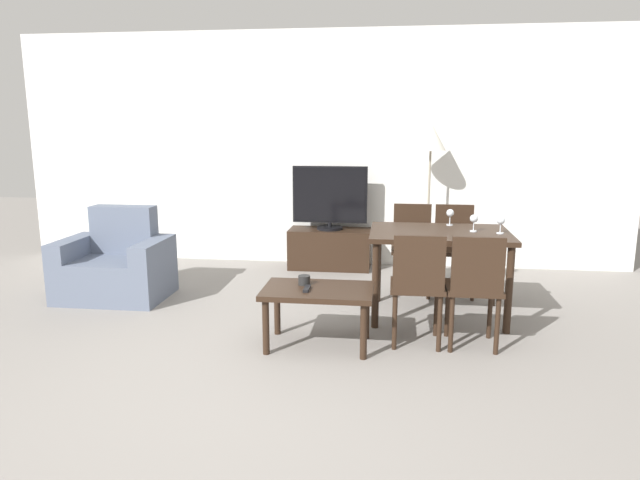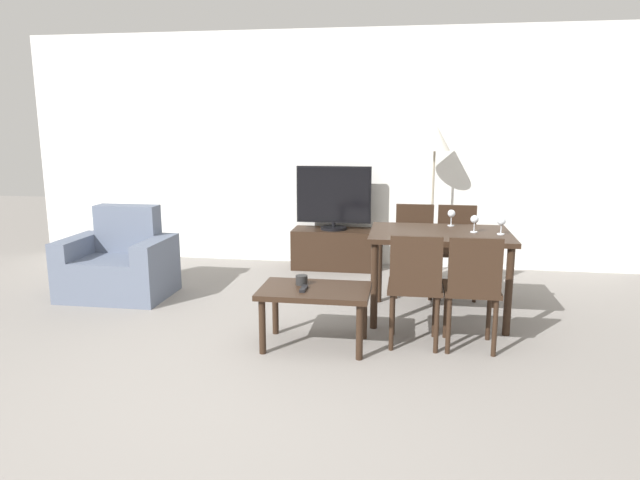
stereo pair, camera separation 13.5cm
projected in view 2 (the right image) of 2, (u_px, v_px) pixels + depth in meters
ground_plane at (231, 406)px, 3.37m from camera, size 18.00×18.00×0.00m
wall_back at (323, 150)px, 6.66m from camera, size 7.20×0.06×2.70m
armchair at (119, 266)px, 5.53m from camera, size 0.98×0.71×0.86m
tv_stand at (334, 249)px, 6.59m from camera, size 0.93×0.42×0.46m
tv at (334, 198)px, 6.47m from camera, size 0.85×0.30×0.72m
coffee_table at (315, 297)px, 4.23m from camera, size 0.81×0.52×0.45m
dining_table at (440, 243)px, 4.82m from camera, size 1.17×0.83×0.75m
dining_chair_near at (415, 283)px, 4.18m from camera, size 0.40×0.40×0.87m
dining_chair_far at (457, 245)px, 5.52m from camera, size 0.40×0.40×0.87m
dining_chair_near_right at (472, 285)px, 4.12m from camera, size 0.40×0.40×0.87m
dining_chair_far_left at (414, 243)px, 5.58m from camera, size 0.40×0.40×0.87m
floor_lamp at (435, 144)px, 6.11m from camera, size 0.33×0.33×1.66m
remote_primary at (304, 289)px, 4.17m from camera, size 0.04×0.15×0.02m
cup_white_near at (302, 280)px, 4.31m from camera, size 0.09×0.09×0.07m
wine_glass_left at (501, 222)px, 4.66m from camera, size 0.07×0.07×0.15m
wine_glass_center at (451, 215)px, 5.06m from camera, size 0.07×0.07×0.15m
wine_glass_right at (475, 220)px, 4.75m from camera, size 0.07×0.07×0.15m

